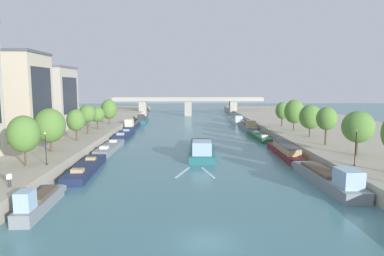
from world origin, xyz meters
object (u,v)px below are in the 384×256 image
at_px(moored_boat_left_second, 110,147).
at_px(person_on_quay, 9,178).
at_px(moored_boat_left_near, 124,135).
at_px(bridge_far, 188,104).
at_px(moored_boat_left_far, 142,119).
at_px(tree_left_midway, 109,109).
at_px(moored_boat_right_midway, 328,178).
at_px(tree_right_far, 294,111).
at_px(moored_boat_right_end, 236,119).
at_px(lamppost_right_bank, 356,146).
at_px(tree_left_second, 50,125).
at_px(moored_boat_right_near, 285,151).
at_px(tree_right_midway, 358,127).
at_px(moored_boat_left_lone, 39,202).
at_px(moored_boat_right_far, 248,126).
at_px(lamppost_left_bank, 46,147).
at_px(barge_midriver, 202,148).
at_px(tree_left_by_lamp, 24,134).
at_px(tree_left_far, 76,120).
at_px(moored_boat_left_upstream, 86,168).
at_px(tree_right_past_mid, 282,111).
at_px(moored_boat_right_lone, 259,136).
at_px(tree_right_end_of_row, 310,117).
at_px(tree_right_nearest, 327,119).
at_px(tree_left_distant, 97,115).
at_px(moored_boat_left_gap_after, 132,125).

xyz_separation_m(moored_boat_left_second, person_on_quay, (-3.85, -29.70, 2.36)).
bearing_deg(moored_boat_left_near, bridge_far, 73.95).
xyz_separation_m(moored_boat_left_far, tree_left_midway, (-6.20, -22.29, 5.07)).
bearing_deg(moored_boat_right_midway, tree_right_far, 78.41).
height_order(moored_boat_right_end, lamppost_right_bank, lamppost_right_bank).
distance_m(moored_boat_left_far, tree_left_second, 60.94).
distance_m(moored_boat_right_near, lamppost_right_bank, 16.63).
height_order(moored_boat_right_near, tree_right_midway, tree_right_midway).
bearing_deg(tree_left_second, moored_boat_left_far, 83.31).
distance_m(moored_boat_left_lone, tree_right_midway, 43.83).
height_order(moored_boat_right_far, tree_right_midway, tree_right_midway).
height_order(lamppost_left_bank, lamppost_right_bank, lamppost_right_bank).
bearing_deg(tree_left_second, moored_boat_left_near, 76.06).
xyz_separation_m(barge_midriver, lamppost_left_bank, (-21.51, -16.32, 3.44)).
relative_size(moored_boat_left_second, moored_boat_right_near, 0.89).
relative_size(moored_boat_left_second, tree_right_far, 2.08).
distance_m(moored_boat_right_far, tree_left_by_lamp, 63.54).
bearing_deg(lamppost_right_bank, moored_boat_left_lone, -165.38).
bearing_deg(tree_left_far, moored_boat_right_end, 52.26).
height_order(moored_boat_left_upstream, person_on_quay, person_on_quay).
bearing_deg(moored_boat_left_upstream, moored_boat_left_near, 90.25).
height_order(moored_boat_right_near, tree_right_past_mid, tree_right_past_mid).
height_order(moored_boat_left_lone, moored_boat_right_far, moored_boat_left_lone).
distance_m(moored_boat_right_end, tree_right_past_mid, 29.80).
bearing_deg(moored_boat_left_near, moored_boat_right_end, 45.47).
xyz_separation_m(moored_boat_left_second, moored_boat_right_end, (31.91, 48.78, 0.55)).
bearing_deg(moored_boat_right_lone, moored_boat_left_far, 131.42).
bearing_deg(moored_boat_right_far, tree_right_end_of_row, -74.47).
xyz_separation_m(moored_boat_right_end, person_on_quay, (-35.76, -78.47, 1.81)).
xyz_separation_m(barge_midriver, moored_boat_left_upstream, (-17.48, -12.43, -0.40)).
relative_size(tree_right_nearest, person_on_quay, 4.12).
bearing_deg(moored_boat_left_far, tree_left_far, -97.28).
relative_size(moored_boat_left_far, tree_right_nearest, 2.40).
bearing_deg(tree_right_nearest, moored_boat_right_near, 178.02).
xyz_separation_m(moored_boat_left_second, lamppost_right_bank, (36.46, -21.62, 4.05)).
xyz_separation_m(moored_boat_right_end, tree_left_midway, (-37.89, -21.66, 4.78)).
xyz_separation_m(tree_left_by_lamp, tree_right_midway, (46.55, 5.47, 0.08)).
relative_size(tree_left_by_lamp, tree_right_past_mid, 1.07).
bearing_deg(tree_right_past_mid, tree_left_distant, -175.58).
bearing_deg(moored_boat_right_far, tree_right_midway, -80.04).
distance_m(tree_left_midway, tree_right_past_mid, 45.68).
bearing_deg(tree_left_distant, tree_left_midway, 87.19).
bearing_deg(moored_boat_left_upstream, moored_boat_left_lone, -91.04).
distance_m(moored_boat_left_upstream, moored_boat_right_midway, 33.08).
bearing_deg(lamppost_right_bank, moored_boat_left_second, 149.33).
height_order(moored_boat_right_near, bridge_far, bridge_far).
relative_size(barge_midriver, tree_left_far, 3.55).
distance_m(moored_boat_left_upstream, moored_boat_right_far, 55.83).
relative_size(moored_boat_left_gap_after, tree_right_end_of_row, 2.19).
bearing_deg(bridge_far, tree_right_nearest, -73.57).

